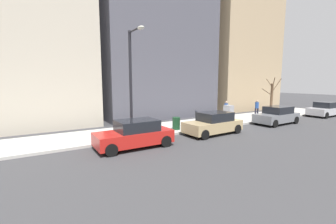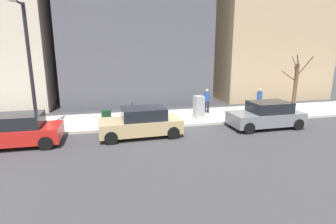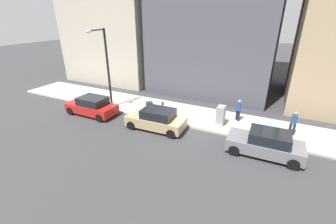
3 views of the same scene
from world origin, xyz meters
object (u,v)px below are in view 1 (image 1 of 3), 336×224
(bare_tree, at_px, (272,97))
(pedestrian_midblock, at_px, (226,109))
(utility_box, at_px, (228,114))
(trash_bin, at_px, (176,123))
(parked_car_silver, at_px, (325,109))
(office_tower_left, at_px, (229,15))
(parked_car_red, at_px, (135,134))
(parking_meter, at_px, (196,117))
(pedestrian_near_meter, at_px, (257,107))
(parked_car_tan, at_px, (213,124))
(streetlamp, at_px, (132,75))
(parked_car_grey, at_px, (277,115))

(bare_tree, relative_size, pedestrian_midblock, 2.39)
(utility_box, height_order, trash_bin, utility_box)
(parked_car_silver, distance_m, office_tower_left, 16.94)
(parked_car_red, height_order, office_tower_left, office_tower_left)
(parked_car_silver, bearing_deg, parked_car_red, 90.75)
(pedestrian_midblock, relative_size, office_tower_left, 0.07)
(parking_meter, bearing_deg, parked_car_red, 106.52)
(pedestrian_near_meter, bearing_deg, pedestrian_midblock, -166.02)
(parked_car_red, distance_m, utility_box, 10.27)
(parked_car_red, bearing_deg, utility_box, -75.83)
(parked_car_tan, height_order, utility_box, utility_box)
(utility_box, xyz_separation_m, office_tower_left, (9.22, -9.24, 11.85))
(pedestrian_midblock, height_order, office_tower_left, office_tower_left)
(parked_car_tan, distance_m, pedestrian_midblock, 6.25)
(parked_car_red, bearing_deg, parked_car_silver, -90.03)
(bare_tree, bearing_deg, pedestrian_near_meter, 101.12)
(utility_box, bearing_deg, trash_bin, 93.96)
(office_tower_left, bearing_deg, pedestrian_near_meter, 152.11)
(parked_car_tan, distance_m, parked_car_red, 5.94)
(pedestrian_near_meter, bearing_deg, utility_box, -148.51)
(trash_bin, relative_size, pedestrian_near_meter, 0.54)
(streetlamp, bearing_deg, office_tower_left, -61.23)
(bare_tree, bearing_deg, parked_car_tan, 107.08)
(parked_car_grey, height_order, office_tower_left, office_tower_left)
(parked_car_grey, distance_m, bare_tree, 6.21)
(parking_meter, bearing_deg, pedestrian_midblock, -68.29)
(parked_car_silver, height_order, pedestrian_near_meter, pedestrian_near_meter)
(parked_car_red, distance_m, pedestrian_near_meter, 15.00)
(parked_car_silver, height_order, parked_car_tan, same)
(parking_meter, xyz_separation_m, office_tower_left, (10.07, -13.54, 11.72))
(parked_car_silver, bearing_deg, utility_box, 78.60)
(parked_car_tan, height_order, pedestrian_near_meter, pedestrian_near_meter)
(parked_car_grey, relative_size, parked_car_red, 1.01)
(parked_car_silver, height_order, parking_meter, parked_car_silver)
(parked_car_silver, distance_m, utility_box, 11.98)
(trash_bin, bearing_deg, parking_meter, -107.01)
(parked_car_silver, distance_m, parked_car_grey, 8.45)
(utility_box, distance_m, streetlamp, 9.98)
(parked_car_red, relative_size, pedestrian_near_meter, 2.53)
(parked_car_tan, distance_m, office_tower_left, 21.30)
(parking_meter, bearing_deg, trash_bin, 72.99)
(parked_car_silver, height_order, bare_tree, bare_tree)
(parking_meter, distance_m, streetlamp, 5.94)
(parking_meter, distance_m, utility_box, 4.39)
(bare_tree, relative_size, trash_bin, 4.41)
(bare_tree, bearing_deg, streetlamp, 97.56)
(parked_car_red, distance_m, parking_meter, 5.90)
(trash_bin, bearing_deg, parked_car_silver, -96.89)
(streetlamp, relative_size, pedestrian_near_meter, 3.92)
(bare_tree, xyz_separation_m, trash_bin, (-1.70, 13.81, -1.39))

